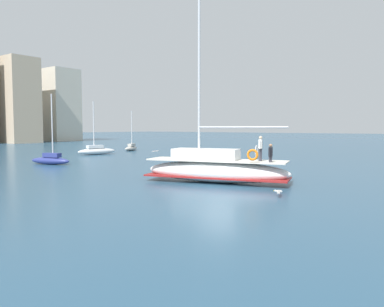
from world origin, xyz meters
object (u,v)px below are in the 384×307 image
seagull (278,191)px  moored_sloop_near (51,159)px  moored_cutter_left (97,150)px  main_sailboat (215,168)px  moored_cutter_right (131,148)px

seagull → moored_sloop_near: bearing=84.8°
seagull → moored_cutter_left: bearing=67.4°
main_sailboat → moored_cutter_left: (10.93, 26.16, -0.37)m
moored_sloop_near → seagull: 24.80m
main_sailboat → moored_sloop_near: bearing=90.1°
moored_cutter_right → seagull: bearing=-122.4°
main_sailboat → moored_cutter_right: 34.62m
moored_sloop_near → moored_cutter_left: bearing=32.5°
moored_cutter_left → moored_cutter_right: moored_cutter_left is taller
moored_cutter_right → main_sailboat: bearing=-124.1°
moored_cutter_left → moored_cutter_right: (8.47, 2.51, -0.08)m
moored_cutter_left → seagull: (-13.19, -31.67, -0.27)m
main_sailboat → moored_cutter_left: size_ratio=2.08×
moored_sloop_near → moored_cutter_right: 21.62m
moored_sloop_near → moored_cutter_right: size_ratio=1.12×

